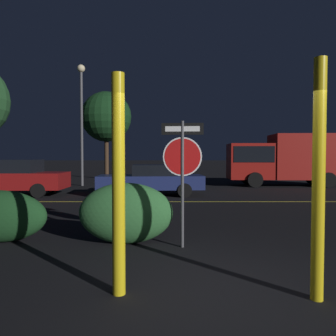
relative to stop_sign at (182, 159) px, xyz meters
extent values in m
plane|color=black|center=(0.36, -2.20, -1.68)|extent=(260.00, 260.00, 0.00)
cube|color=gold|center=(0.36, 6.21, -1.68)|extent=(34.43, 0.12, 0.01)
cylinder|color=#4C4C51|center=(0.00, 0.00, -0.48)|extent=(0.06, 0.06, 2.39)
cylinder|color=white|center=(0.00, 0.00, 0.04)|extent=(0.74, 0.06, 0.74)
cylinder|color=#B71414|center=(0.00, 0.00, 0.04)|extent=(0.68, 0.06, 0.68)
cube|color=black|center=(0.00, 0.00, 0.57)|extent=(0.79, 0.08, 0.22)
cube|color=white|center=(0.00, 0.00, 0.57)|extent=(0.65, 0.08, 0.10)
cylinder|color=yellow|center=(-0.89, -2.12, -0.30)|extent=(0.16, 0.16, 2.75)
cylinder|color=yellow|center=(1.52, -2.28, -0.23)|extent=(0.15, 0.15, 2.89)
ellipsoid|color=#2D6633|center=(-1.10, 0.27, -1.08)|extent=(1.86, 0.78, 1.21)
cube|color=maroon|center=(-7.05, 8.27, -1.02)|extent=(4.44, 1.96, 0.71)
cube|color=black|center=(-6.92, 8.27, -0.38)|extent=(1.79, 1.65, 0.57)
cylinder|color=black|center=(-5.67, 7.38, -1.38)|extent=(0.60, 0.21, 0.60)
cylinder|color=black|center=(-5.70, 9.19, -1.38)|extent=(0.60, 0.21, 0.60)
cube|color=navy|center=(-1.04, 8.23, -1.08)|extent=(4.68, 2.04, 0.59)
cube|color=black|center=(-0.91, 8.23, -0.56)|extent=(1.92, 1.62, 0.46)
cylinder|color=black|center=(-2.41, 7.30, -1.38)|extent=(0.61, 0.24, 0.60)
cylinder|color=black|center=(-2.51, 8.98, -1.38)|extent=(0.61, 0.24, 0.60)
cylinder|color=black|center=(0.42, 7.47, -1.38)|extent=(0.61, 0.24, 0.60)
cylinder|color=black|center=(0.32, 9.16, -1.38)|extent=(0.61, 0.24, 0.60)
sphere|color=#F4EFCC|center=(-3.32, 7.54, -1.05)|extent=(0.14, 0.14, 0.14)
sphere|color=#F4EFCC|center=(-3.39, 8.63, -1.05)|extent=(0.14, 0.14, 0.14)
cube|color=maroon|center=(4.55, 13.04, -0.25)|extent=(2.61, 2.22, 2.06)
cube|color=black|center=(4.55, 13.04, 0.16)|extent=(2.36, 2.26, 0.90)
cube|color=maroon|center=(7.86, 12.90, 0.02)|extent=(4.20, 2.43, 2.60)
cylinder|color=black|center=(4.57, 11.96, -1.26)|extent=(0.85, 0.32, 0.84)
cylinder|color=black|center=(4.67, 14.12, -1.26)|extent=(0.85, 0.32, 0.84)
cylinder|color=black|center=(8.55, 11.79, -1.26)|extent=(0.85, 0.32, 0.84)
cylinder|color=black|center=(8.64, 13.95, -1.26)|extent=(0.85, 0.32, 0.84)
cylinder|color=#4C4C51|center=(-5.30, 12.92, 1.61)|extent=(0.16, 0.16, 6.57)
sphere|color=#F9E5B2|center=(-5.30, 12.92, 5.12)|extent=(0.45, 0.45, 0.45)
cylinder|color=#422D1E|center=(-4.96, 18.79, 0.00)|extent=(0.32, 0.32, 3.36)
sphere|color=#143819|center=(-4.96, 18.79, 3.04)|extent=(3.79, 3.79, 3.79)
camera|label=1|loc=(-0.27, -6.16, 0.05)|focal=35.00mm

